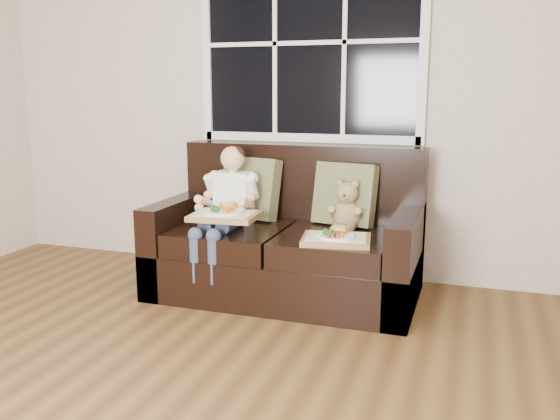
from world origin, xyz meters
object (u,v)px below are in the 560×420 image
(child, at_px, (228,199))
(tray_left, at_px, (225,214))
(tray_right, at_px, (336,238))
(loveseat, at_px, (289,246))
(teddy_bear, at_px, (347,209))

(child, distance_m, tray_left, 0.23)
(child, bearing_deg, tray_right, -14.86)
(tray_left, relative_size, tray_right, 0.97)
(loveseat, xyz_separation_m, child, (-0.38, -0.12, 0.32))
(loveseat, relative_size, teddy_bear, 5.14)
(tray_left, bearing_deg, tray_right, -3.67)
(child, bearing_deg, tray_left, -71.77)
(loveseat, height_order, tray_right, loveseat)
(tray_left, distance_m, tray_right, 0.72)
(loveseat, distance_m, teddy_bear, 0.47)
(child, relative_size, tray_right, 1.81)
(tray_left, bearing_deg, loveseat, 42.25)
(loveseat, xyz_separation_m, teddy_bear, (0.38, 0.04, 0.27))
(teddy_bear, xyz_separation_m, tray_left, (-0.69, -0.38, -0.01))
(tray_left, xyz_separation_m, tray_right, (0.71, 0.01, -0.10))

